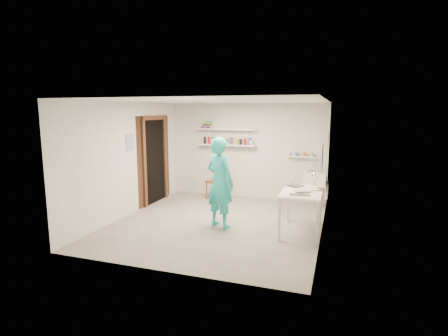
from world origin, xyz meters
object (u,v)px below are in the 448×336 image
(man, at_px, (220,183))
(belfast_sink, at_px, (315,178))
(wooden_chair, at_px, (217,181))
(work_table, at_px, (301,212))
(wall_clock, at_px, (219,166))
(desk_lamp, at_px, (316,175))

(man, bearing_deg, belfast_sink, -105.98)
(wooden_chair, bearing_deg, work_table, -15.87)
(wooden_chair, relative_size, work_table, 0.78)
(wall_clock, distance_m, wooden_chair, 2.01)
(belfast_sink, bearing_deg, desk_lamp, -86.15)
(belfast_sink, xyz_separation_m, desk_lamp, (0.08, -1.25, 0.30))
(work_table, relative_size, desk_lamp, 8.00)
(man, bearing_deg, wall_clock, -40.57)
(desk_lamp, bearing_deg, man, -159.36)
(wooden_chair, bearing_deg, belfast_sink, 20.53)
(work_table, bearing_deg, wall_clock, 179.16)
(work_table, bearing_deg, belfast_sink, 86.35)
(belfast_sink, xyz_separation_m, wooden_chair, (-2.40, 0.06, -0.24))
(belfast_sink, relative_size, wooden_chair, 0.65)
(man, relative_size, wall_clock, 5.56)
(wall_clock, xyz_separation_m, desk_lamp, (1.81, 0.45, -0.15))
(belfast_sink, distance_m, work_table, 1.75)
(man, distance_m, wooden_chair, 2.15)
(desk_lamp, bearing_deg, wooden_chair, 152.14)
(belfast_sink, height_order, work_table, belfast_sink)
(wall_clock, distance_m, desk_lamp, 1.87)
(man, xyz_separation_m, work_table, (1.52, 0.18, -0.48))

